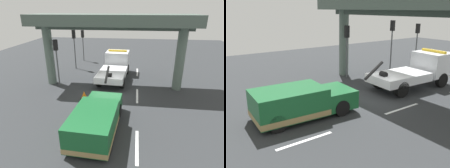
# 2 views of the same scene
# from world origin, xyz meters

# --- Properties ---
(ground_plane) EXTENTS (60.00, 40.00, 0.10)m
(ground_plane) POSITION_xyz_m (0.00, 0.00, -0.05)
(ground_plane) COLOR #2D3033
(lane_stripe_west) EXTENTS (2.60, 0.16, 0.01)m
(lane_stripe_west) POSITION_xyz_m (-6.00, -2.25, 0.00)
(lane_stripe_west) COLOR silver
(lane_stripe_west) RESTS_ON ground
(lane_stripe_mid) EXTENTS (2.60, 0.16, 0.01)m
(lane_stripe_mid) POSITION_xyz_m (0.00, -2.25, 0.00)
(lane_stripe_mid) COLOR silver
(lane_stripe_mid) RESTS_ON ground
(lane_stripe_east) EXTENTS (2.60, 0.16, 0.01)m
(lane_stripe_east) POSITION_xyz_m (6.00, -2.25, 0.00)
(lane_stripe_east) COLOR silver
(lane_stripe_east) RESTS_ON ground
(tow_truck_white) EXTENTS (7.31, 2.70, 2.46)m
(tow_truck_white) POSITION_xyz_m (4.18, -0.04, 1.20)
(tow_truck_white) COLOR white
(tow_truck_white) RESTS_ON ground
(towed_van_green) EXTENTS (5.30, 2.45, 1.58)m
(towed_van_green) POSITION_xyz_m (-5.05, 0.00, 0.78)
(towed_van_green) COLOR #195B2D
(towed_van_green) RESTS_ON ground
(overpass_structure) EXTENTS (3.60, 13.17, 6.06)m
(overpass_structure) POSITION_xyz_m (1.81, 0.00, 5.23)
(overpass_structure) COLOR #596B60
(overpass_structure) RESTS_ON ground
(traffic_light_near) EXTENTS (0.39, 0.32, 4.04)m
(traffic_light_near) POSITION_xyz_m (1.52, 4.78, 2.95)
(traffic_light_near) COLOR #515456
(traffic_light_near) RESTS_ON ground
(traffic_light_far) EXTENTS (0.39, 0.32, 4.31)m
(traffic_light_far) POSITION_xyz_m (6.52, 4.78, 3.14)
(traffic_light_far) COLOR #515456
(traffic_light_far) RESTS_ON ground
(traffic_light_mid) EXTENTS (0.39, 0.32, 3.91)m
(traffic_light_mid) POSITION_xyz_m (10.02, 4.78, 2.86)
(traffic_light_mid) COLOR #515456
(traffic_light_mid) RESTS_ON ground
(traffic_cone_orange) EXTENTS (0.54, 0.54, 0.64)m
(traffic_cone_orange) POSITION_xyz_m (-1.08, 1.79, 0.30)
(traffic_cone_orange) COLOR orange
(traffic_cone_orange) RESTS_ON ground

